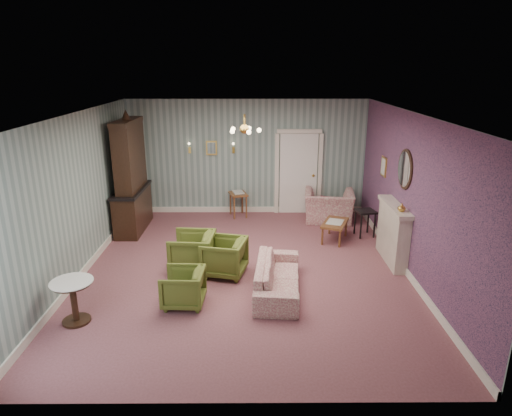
{
  "coord_description": "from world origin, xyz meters",
  "views": [
    {
      "loc": [
        0.15,
        -7.71,
        3.71
      ],
      "look_at": [
        0.2,
        0.4,
        1.1
      ],
      "focal_mm": 31.48,
      "sensor_mm": 36.0,
      "label": 1
    }
  ],
  "objects_px": {
    "sofa_chintz": "(278,272)",
    "wingback_chair": "(329,201)",
    "dresser": "(130,173)",
    "side_table_black": "(365,223)",
    "olive_chair_b": "(224,255)",
    "fireplace": "(393,233)",
    "coffee_table": "(335,231)",
    "olive_chair_c": "(192,250)",
    "olive_chair_a": "(183,286)",
    "pedestal_table": "(74,302)"
  },
  "relations": [
    {
      "from": "olive_chair_b",
      "to": "side_table_black",
      "type": "xyz_separation_m",
      "value": [
        3.04,
        1.92,
        -0.08
      ]
    },
    {
      "from": "olive_chair_a",
      "to": "coffee_table",
      "type": "distance_m",
      "value": 4.01
    },
    {
      "from": "olive_chair_a",
      "to": "olive_chair_c",
      "type": "xyz_separation_m",
      "value": [
        -0.02,
        1.29,
        0.07
      ]
    },
    {
      "from": "wingback_chair",
      "to": "side_table_black",
      "type": "xyz_separation_m",
      "value": [
        0.65,
        -1.01,
        -0.21
      ]
    },
    {
      "from": "olive_chair_b",
      "to": "pedestal_table",
      "type": "xyz_separation_m",
      "value": [
        -2.14,
        -1.6,
        -0.04
      ]
    },
    {
      "from": "olive_chair_c",
      "to": "fireplace",
      "type": "bearing_deg",
      "value": 100.12
    },
    {
      "from": "dresser",
      "to": "fireplace",
      "type": "xyz_separation_m",
      "value": [
        5.51,
        -1.82,
        -0.78
      ]
    },
    {
      "from": "fireplace",
      "to": "coffee_table",
      "type": "bearing_deg",
      "value": 130.45
    },
    {
      "from": "coffee_table",
      "to": "pedestal_table",
      "type": "distance_m",
      "value": 5.53
    },
    {
      "from": "olive_chair_b",
      "to": "sofa_chintz",
      "type": "relative_size",
      "value": 0.41
    },
    {
      "from": "pedestal_table",
      "to": "olive_chair_c",
      "type": "bearing_deg",
      "value": 49.61
    },
    {
      "from": "sofa_chintz",
      "to": "dresser",
      "type": "height_order",
      "value": "dresser"
    },
    {
      "from": "olive_chair_c",
      "to": "side_table_black",
      "type": "xyz_separation_m",
      "value": [
        3.64,
        1.72,
        -0.1
      ]
    },
    {
      "from": "olive_chair_c",
      "to": "dresser",
      "type": "relative_size",
      "value": 0.3
    },
    {
      "from": "fireplace",
      "to": "coffee_table",
      "type": "xyz_separation_m",
      "value": [
        -0.93,
        1.09,
        -0.37
      ]
    },
    {
      "from": "wingback_chair",
      "to": "coffee_table",
      "type": "bearing_deg",
      "value": 94.13
    },
    {
      "from": "olive_chair_a",
      "to": "pedestal_table",
      "type": "relative_size",
      "value": 0.97
    },
    {
      "from": "olive_chair_c",
      "to": "sofa_chintz",
      "type": "xyz_separation_m",
      "value": [
        1.56,
        -0.85,
        -0.04
      ]
    },
    {
      "from": "olive_chair_b",
      "to": "fireplace",
      "type": "xyz_separation_m",
      "value": [
        3.25,
        0.58,
        0.2
      ]
    },
    {
      "from": "wingback_chair",
      "to": "pedestal_table",
      "type": "distance_m",
      "value": 6.41
    },
    {
      "from": "sofa_chintz",
      "to": "wingback_chair",
      "type": "bearing_deg",
      "value": -16.87
    },
    {
      "from": "olive_chair_b",
      "to": "coffee_table",
      "type": "bearing_deg",
      "value": 138.38
    },
    {
      "from": "sofa_chintz",
      "to": "side_table_black",
      "type": "relative_size",
      "value": 3.03
    },
    {
      "from": "olive_chair_a",
      "to": "pedestal_table",
      "type": "bearing_deg",
      "value": -69.44
    },
    {
      "from": "coffee_table",
      "to": "fireplace",
      "type": "bearing_deg",
      "value": -49.55
    },
    {
      "from": "olive_chair_b",
      "to": "olive_chair_c",
      "type": "xyz_separation_m",
      "value": [
        -0.61,
        0.2,
        0.02
      ]
    },
    {
      "from": "pedestal_table",
      "to": "side_table_black",
      "type": "bearing_deg",
      "value": 34.24
    },
    {
      "from": "olive_chair_b",
      "to": "fireplace",
      "type": "relative_size",
      "value": 0.54
    },
    {
      "from": "olive_chair_c",
      "to": "dresser",
      "type": "distance_m",
      "value": 2.91
    },
    {
      "from": "coffee_table",
      "to": "pedestal_table",
      "type": "bearing_deg",
      "value": -143.78
    },
    {
      "from": "olive_chair_c",
      "to": "side_table_black",
      "type": "bearing_deg",
      "value": 119.81
    },
    {
      "from": "wingback_chair",
      "to": "dresser",
      "type": "height_order",
      "value": "dresser"
    },
    {
      "from": "olive_chair_a",
      "to": "dresser",
      "type": "distance_m",
      "value": 4.0
    },
    {
      "from": "sofa_chintz",
      "to": "dresser",
      "type": "distance_m",
      "value": 4.54
    },
    {
      "from": "side_table_black",
      "to": "pedestal_table",
      "type": "xyz_separation_m",
      "value": [
        -5.17,
        -3.52,
        0.04
      ]
    },
    {
      "from": "fireplace",
      "to": "sofa_chintz",
      "type": "bearing_deg",
      "value": -151.91
    },
    {
      "from": "olive_chair_b",
      "to": "sofa_chintz",
      "type": "height_order",
      "value": "olive_chair_b"
    },
    {
      "from": "dresser",
      "to": "side_table_black",
      "type": "relative_size",
      "value": 4.47
    },
    {
      "from": "sofa_chintz",
      "to": "olive_chair_b",
      "type": "bearing_deg",
      "value": 60.6
    },
    {
      "from": "dresser",
      "to": "coffee_table",
      "type": "distance_m",
      "value": 4.78
    },
    {
      "from": "wingback_chair",
      "to": "dresser",
      "type": "xyz_separation_m",
      "value": [
        -4.65,
        -0.54,
        0.84
      ]
    },
    {
      "from": "olive_chair_a",
      "to": "olive_chair_c",
      "type": "distance_m",
      "value": 1.3
    },
    {
      "from": "olive_chair_c",
      "to": "fireplace",
      "type": "xyz_separation_m",
      "value": [
        3.85,
        0.38,
        0.18
      ]
    },
    {
      "from": "olive_chair_c",
      "to": "pedestal_table",
      "type": "xyz_separation_m",
      "value": [
        -1.53,
        -1.8,
        -0.06
      ]
    },
    {
      "from": "olive_chair_c",
      "to": "side_table_black",
      "type": "height_order",
      "value": "olive_chair_c"
    },
    {
      "from": "wingback_chair",
      "to": "side_table_black",
      "type": "height_order",
      "value": "wingback_chair"
    },
    {
      "from": "wingback_chair",
      "to": "side_table_black",
      "type": "bearing_deg",
      "value": 129.87
    },
    {
      "from": "dresser",
      "to": "side_table_black",
      "type": "bearing_deg",
      "value": -4.67
    },
    {
      "from": "dresser",
      "to": "coffee_table",
      "type": "xyz_separation_m",
      "value": [
        4.58,
        -0.73,
        -1.14
      ]
    },
    {
      "from": "coffee_table",
      "to": "pedestal_table",
      "type": "height_order",
      "value": "pedestal_table"
    }
  ]
}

